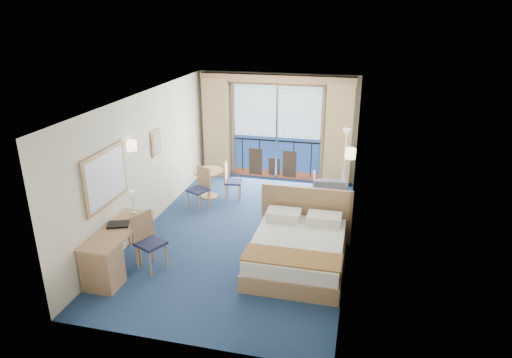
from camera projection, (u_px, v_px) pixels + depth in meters
name	position (u px, v px, depth m)	size (l,w,h in m)	color
floor	(245.00, 233.00, 9.03)	(6.50, 6.50, 0.00)	navy
room_walls	(244.00, 147.00, 8.40)	(4.04, 6.54, 2.72)	beige
balcony_door	(276.00, 135.00, 11.55)	(2.36, 0.03, 2.52)	navy
curtain_left	(217.00, 128.00, 11.71)	(0.65, 0.22, 2.55)	tan
curtain_right	(338.00, 136.00, 11.03)	(0.65, 0.22, 2.55)	tan
pelmet	(277.00, 79.00, 10.93)	(3.80, 0.25, 0.18)	tan
mirror	(106.00, 178.00, 7.55)	(0.05, 1.25, 0.95)	tan
wall_print	(156.00, 143.00, 9.30)	(0.04, 0.42, 0.52)	tan
sconce_left	(132.00, 145.00, 8.25)	(0.18, 0.18, 0.18)	beige
sconce_right	(351.00, 153.00, 7.81)	(0.18, 0.18, 0.18)	beige
bed	(298.00, 249.00, 7.84)	(1.71, 2.03, 1.08)	tan
nightstand	(337.00, 218.00, 8.99)	(0.45, 0.43, 0.60)	#987050
phone	(340.00, 203.00, 8.86)	(0.16, 0.12, 0.07)	silver
armchair	(329.00, 188.00, 10.36)	(0.71, 0.73, 0.67)	#4E535F
floor_lamp	(346.00, 145.00, 10.52)	(0.22, 0.22, 1.59)	silver
desk	(106.00, 260.00, 7.29)	(0.55, 1.60, 0.75)	tan
desk_chair	(147.00, 238.00, 7.70)	(0.57, 0.56, 0.98)	#21284E
folder	(118.00, 224.00, 7.69)	(0.36, 0.27, 0.03)	black
desk_lamp	(133.00, 197.00, 8.00)	(0.11, 0.11, 0.43)	silver
round_table	(209.00, 177.00, 10.59)	(0.72, 0.72, 0.65)	tan
table_chair_a	(230.00, 179.00, 10.48)	(0.44, 0.43, 0.87)	#21284E
table_chair_b	(200.00, 186.00, 10.00)	(0.54, 0.54, 0.93)	#21284E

